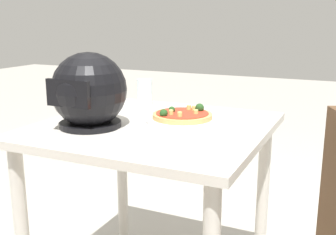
{
  "coord_description": "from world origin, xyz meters",
  "views": [
    {
      "loc": [
        -0.68,
        1.33,
        1.15
      ],
      "look_at": [
        -0.04,
        -0.04,
        0.79
      ],
      "focal_mm": 44.35,
      "sensor_mm": 36.0,
      "label": 1
    }
  ],
  "objects": [
    {
      "name": "pizza_plate",
      "position": [
        -0.08,
        -0.09,
        0.77
      ],
      "size": [
        0.29,
        0.29,
        0.01
      ],
      "primitive_type": "cylinder",
      "color": "white",
      "rests_on": "dining_table"
    },
    {
      "name": "drinking_glass",
      "position": [
        0.2,
        -0.3,
        0.82
      ],
      "size": [
        0.07,
        0.07,
        0.12
      ],
      "primitive_type": "cylinder",
      "color": "silver",
      "rests_on": "dining_table"
    },
    {
      "name": "motorcycle_helmet",
      "position": [
        0.19,
        0.13,
        0.89
      ],
      "size": [
        0.27,
        0.27,
        0.27
      ],
      "color": "black",
      "rests_on": "dining_table"
    },
    {
      "name": "pizza",
      "position": [
        -0.08,
        -0.09,
        0.79
      ],
      "size": [
        0.23,
        0.23,
        0.05
      ],
      "color": "tan",
      "rests_on": "pizza_plate"
    },
    {
      "name": "dining_table",
      "position": [
        0.0,
        0.0,
        0.65
      ],
      "size": [
        0.82,
        0.81,
        0.77
      ],
      "color": "beige",
      "rests_on": "ground"
    }
  ]
}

